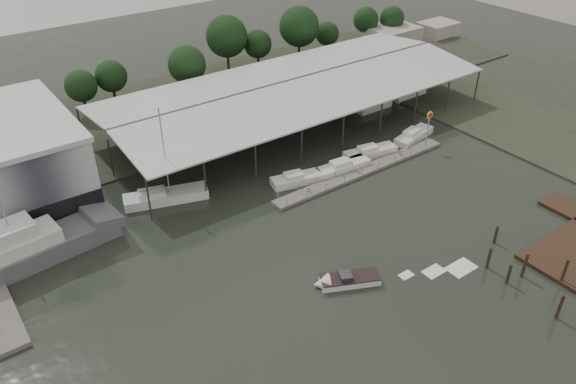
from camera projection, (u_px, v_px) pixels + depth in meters
ground at (322, 254)px, 59.80m from camera, size 200.00×200.00×0.00m
land_strip_far at (154, 116)px, 88.31m from camera, size 140.00×30.00×0.30m
land_strip_east at (503, 115)px, 88.77m from camera, size 20.00×60.00×0.30m
covered_boat_shed at (294, 83)px, 83.91m from camera, size 58.24×24.00×6.96m
floating_dock at (363, 171)px, 73.89m from camera, size 28.00×2.00×1.40m
shell_fuel_sign at (429, 122)px, 77.80m from camera, size 1.10×0.18×5.55m
distant_commercial_buildings at (407, 34)px, 118.34m from camera, size 22.00×8.00×4.00m
grey_trawler at (30, 249)px, 57.94m from camera, size 19.54×6.35×8.84m
white_sailboat at (165, 196)px, 67.95m from camera, size 10.35×5.51×12.41m
speedboat_underway at (344, 281)px, 55.62m from camera, size 16.57×8.78×2.00m
moored_cruiser_0 at (296, 179)px, 71.42m from camera, size 6.95×3.67×1.70m
moored_cruiser_1 at (343, 167)px, 74.06m from camera, size 7.71×2.71×1.70m
moored_cruiser_2 at (370, 152)px, 77.42m from camera, size 7.93×3.58×1.70m
moored_cruiser_3 at (413, 135)px, 81.65m from camera, size 7.72×3.72×1.70m
mooring_pilings at (524, 271)px, 55.87m from camera, size 5.16×10.80×3.67m
horizon_tree_line at (258, 40)px, 100.92m from camera, size 69.83×12.28×11.18m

